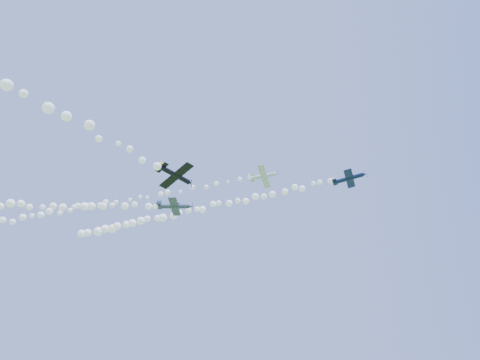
% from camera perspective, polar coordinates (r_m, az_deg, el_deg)
% --- Properties ---
extents(plane_white, '(6.16, 6.33, 1.84)m').
position_cam_1_polar(plane_white, '(81.33, 3.43, 0.57)').
color(plane_white, silver).
extents(smoke_trail_white, '(85.24, 7.04, 2.67)m').
position_cam_1_polar(smoke_trail_white, '(98.91, -22.58, -3.85)').
color(smoke_trail_white, white).
extents(plane_navy, '(7.86, 8.24, 2.17)m').
position_cam_1_polar(plane_navy, '(90.91, 15.29, 0.24)').
color(plane_navy, '#0D193A').
extents(smoke_trail_navy, '(69.17, 11.70, 3.03)m').
position_cam_1_polar(smoke_trail_navy, '(99.05, -6.32, -4.26)').
color(smoke_trail_navy, white).
extents(plane_grey, '(7.29, 7.72, 2.16)m').
position_cam_1_polar(plane_grey, '(79.13, -9.29, -3.71)').
color(plane_grey, '#3A3E54').
extents(plane_black, '(6.07, 5.76, 1.87)m').
position_cam_1_polar(plane_black, '(58.69, -9.09, 0.66)').
color(plane_black, black).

